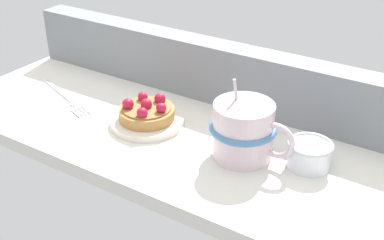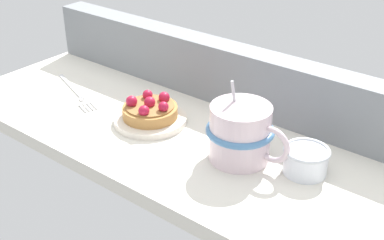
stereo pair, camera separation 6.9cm
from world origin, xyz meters
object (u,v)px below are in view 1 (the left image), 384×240
(raspberry_tart, at_px, (147,111))
(sugar_bowl, at_px, (309,154))
(coffee_mug, at_px, (244,130))
(dessert_fork, at_px, (64,97))
(dessert_plate, at_px, (147,122))

(raspberry_tart, height_order, sugar_bowl, raspberry_tart)
(raspberry_tart, bearing_deg, coffee_mug, 0.25)
(raspberry_tart, relative_size, dessert_fork, 0.54)
(raspberry_tart, height_order, coffee_mug, coffee_mug)
(dessert_plate, distance_m, coffee_mug, 0.19)
(coffee_mug, bearing_deg, dessert_fork, -179.05)
(coffee_mug, xyz_separation_m, dessert_fork, (-0.38, -0.01, -0.04))
(coffee_mug, xyz_separation_m, sugar_bowl, (0.10, 0.03, -0.02))
(dessert_plate, bearing_deg, raspberry_tart, 136.45)
(raspberry_tart, relative_size, sugar_bowl, 1.39)
(raspberry_tart, xyz_separation_m, sugar_bowl, (0.28, 0.03, -0.00))
(dessert_fork, relative_size, sugar_bowl, 2.54)
(dessert_plate, distance_m, sugar_bowl, 0.29)
(raspberry_tart, bearing_deg, dessert_plate, -43.55)
(coffee_mug, relative_size, sugar_bowl, 1.99)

